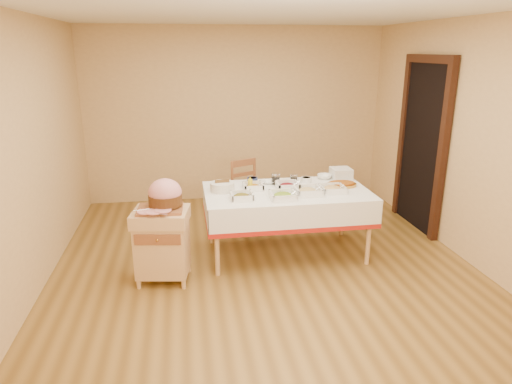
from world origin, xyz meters
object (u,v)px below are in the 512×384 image
(preserve_jar_right, at_px, (294,179))
(brass_platter, at_px, (341,184))
(plate_stack, at_px, (341,173))
(dining_table, at_px, (286,204))
(dining_chair, at_px, (249,194))
(bread_basket, at_px, (222,187))
(mustard_bottle, at_px, (250,184))
(butcher_cart, at_px, (162,241))
(preserve_jar_left, at_px, (276,179))
(ham_on_board, at_px, (164,196))

(preserve_jar_right, xyz_separation_m, brass_platter, (0.51, -0.20, -0.03))
(plate_stack, bearing_deg, dining_table, -153.49)
(dining_chair, xyz_separation_m, bread_basket, (-0.41, -0.76, 0.35))
(mustard_bottle, distance_m, brass_platter, 1.06)
(dining_chair, bearing_deg, butcher_cart, -129.76)
(dining_table, bearing_deg, preserve_jar_left, 105.82)
(bread_basket, bearing_deg, butcher_cart, -141.33)
(dining_table, distance_m, butcher_cart, 1.44)
(dining_chair, relative_size, brass_platter, 2.57)
(dining_chair, bearing_deg, dining_table, -70.62)
(bread_basket, bearing_deg, preserve_jar_left, 14.54)
(butcher_cart, relative_size, bread_basket, 2.81)
(dining_table, bearing_deg, ham_on_board, -163.38)
(dining_chair, height_order, brass_platter, dining_chair)
(dining_table, bearing_deg, brass_platter, 5.54)
(dining_chair, height_order, preserve_jar_left, dining_chair)
(dining_table, relative_size, bread_basket, 6.78)
(preserve_jar_left, distance_m, bread_basket, 0.66)
(preserve_jar_right, bearing_deg, mustard_bottle, -159.57)
(dining_table, xyz_separation_m, dining_chair, (-0.30, 0.85, -0.14))
(dining_table, distance_m, brass_platter, 0.68)
(preserve_jar_right, distance_m, brass_platter, 0.55)
(brass_platter, bearing_deg, dining_chair, 140.51)
(ham_on_board, height_order, preserve_jar_right, ham_on_board)
(dining_table, height_order, mustard_bottle, mustard_bottle)
(dining_chair, xyz_separation_m, mustard_bottle, (-0.10, -0.79, 0.37))
(ham_on_board, bearing_deg, brass_platter, 13.03)
(brass_platter, bearing_deg, butcher_cart, -166.27)
(dining_chair, height_order, ham_on_board, ham_on_board)
(brass_platter, bearing_deg, preserve_jar_right, 159.06)
(dining_chair, xyz_separation_m, preserve_jar_left, (0.23, -0.59, 0.36))
(bread_basket, xyz_separation_m, plate_stack, (1.47, 0.28, 0.01))
(mustard_bottle, bearing_deg, preserve_jar_right, 20.43)
(mustard_bottle, relative_size, bread_basket, 0.60)
(dining_table, relative_size, mustard_bottle, 11.38)
(dining_chair, relative_size, mustard_bottle, 5.62)
(bread_basket, relative_size, plate_stack, 1.15)
(mustard_bottle, bearing_deg, plate_stack, 15.44)
(dining_table, height_order, bread_basket, bread_basket)
(butcher_cart, relative_size, mustard_bottle, 4.71)
(butcher_cart, relative_size, ham_on_board, 1.63)
(preserve_jar_left, distance_m, preserve_jar_right, 0.22)
(dining_chair, xyz_separation_m, ham_on_board, (-1.02, -1.24, 0.42))
(mustard_bottle, relative_size, plate_stack, 0.69)
(preserve_jar_right, bearing_deg, bread_basket, -169.03)
(brass_platter, bearing_deg, plate_stack, 72.25)
(mustard_bottle, xyz_separation_m, brass_platter, (1.06, 0.01, -0.05))
(bread_basket, height_order, brass_platter, bread_basket)
(ham_on_board, xyz_separation_m, bread_basket, (0.61, 0.49, -0.07))
(preserve_jar_left, distance_m, mustard_bottle, 0.39)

